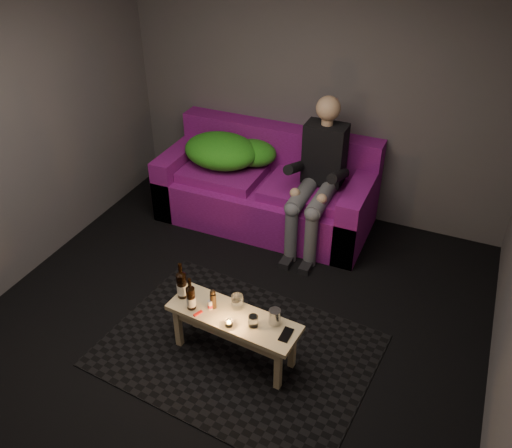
{
  "coord_description": "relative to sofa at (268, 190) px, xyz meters",
  "views": [
    {
      "loc": [
        1.51,
        -2.68,
        3.19
      ],
      "look_at": [
        -0.11,
        0.99,
        0.48
      ],
      "focal_mm": 38.0,
      "sensor_mm": 36.0,
      "label": 1
    }
  ],
  "objects": [
    {
      "name": "floor",
      "position": [
        0.34,
        -1.82,
        -0.34
      ],
      "size": [
        4.5,
        4.5,
        0.0
      ],
      "primitive_type": "plane",
      "color": "black",
      "rests_on": "ground"
    },
    {
      "name": "pepper_mill",
      "position": [
        0.35,
        -1.88,
        0.14
      ],
      "size": [
        0.05,
        0.05,
        0.13
      ],
      "primitive_type": "cylinder",
      "rotation": [
        0.0,
        0.0,
        0.09
      ],
      "color": "black",
      "rests_on": "coffee_table"
    },
    {
      "name": "steel_cup",
      "position": [
        0.83,
        -1.85,
        0.14
      ],
      "size": [
        0.09,
        0.09,
        0.12
      ],
      "primitive_type": "cylinder",
      "rotation": [
        0.0,
        0.0,
        0.04
      ],
      "color": "#AEAFB5",
      "rests_on": "coffee_table"
    },
    {
      "name": "sofa",
      "position": [
        0.0,
        0.0,
        0.0
      ],
      "size": [
        2.16,
        0.97,
        0.93
      ],
      "color": "#6D0E5E",
      "rests_on": "floor"
    },
    {
      "name": "smartphone",
      "position": [
        0.95,
        -1.93,
        0.08
      ],
      "size": [
        0.07,
        0.14,
        0.01
      ],
      "primitive_type": "cube",
      "rotation": [
        0.0,
        0.0,
        -0.01
      ],
      "color": "black",
      "rests_on": "coffee_table"
    },
    {
      "name": "tumbler_front",
      "position": [
        0.7,
        -1.94,
        0.12
      ],
      "size": [
        0.08,
        0.08,
        0.09
      ],
      "primitive_type": "cylinder",
      "rotation": [
        0.0,
        0.0,
        -0.12
      ],
      "color": "white",
      "rests_on": "coffee_table"
    },
    {
      "name": "coffee_table",
      "position": [
        0.52,
        -1.9,
        0.0
      ],
      "size": [
        1.04,
        0.42,
        0.41
      ],
      "rotation": [
        0.0,
        0.0,
        -0.09
      ],
      "color": "tan",
      "rests_on": "rug"
    },
    {
      "name": "beer_bottle_b",
      "position": [
        0.2,
        -1.95,
        0.18
      ],
      "size": [
        0.07,
        0.07,
        0.28
      ],
      "color": "black",
      "rests_on": "coffee_table"
    },
    {
      "name": "green_blanket",
      "position": [
        -0.45,
        -0.01,
        0.36
      ],
      "size": [
        0.95,
        0.65,
        0.32
      ],
      "color": "#1D8E19",
      "rests_on": "sofa"
    },
    {
      "name": "tealight",
      "position": [
        0.54,
        -2.01,
        0.1
      ],
      "size": [
        0.06,
        0.06,
        0.04
      ],
      "color": "white",
      "rests_on": "coffee_table"
    },
    {
      "name": "person",
      "position": [
        0.58,
        -0.18,
        0.41
      ],
      "size": [
        0.39,
        0.9,
        1.44
      ],
      "color": "black",
      "rests_on": "sofa"
    },
    {
      "name": "rug",
      "position": [
        0.52,
        -1.85,
        -0.33
      ],
      "size": [
        2.16,
        1.66,
        0.01
      ],
      "primitive_type": "cube",
      "rotation": [
        0.0,
        0.0,
        -0.09
      ],
      "color": "black",
      "rests_on": "floor"
    },
    {
      "name": "room",
      "position": [
        0.34,
        -1.35,
        1.31
      ],
      "size": [
        4.5,
        4.5,
        4.5
      ],
      "color": "silver",
      "rests_on": "ground"
    },
    {
      "name": "beer_bottle_a",
      "position": [
        0.07,
        -1.87,
        0.19
      ],
      "size": [
        0.08,
        0.08,
        0.31
      ],
      "color": "black",
      "rests_on": "coffee_table"
    },
    {
      "name": "salt_shaker",
      "position": [
        0.33,
        -1.9,
        0.12
      ],
      "size": [
        0.04,
        0.04,
        0.08
      ],
      "primitive_type": "cylinder",
      "rotation": [
        0.0,
        0.0,
        0.23
      ],
      "color": "silver",
      "rests_on": "coffee_table"
    },
    {
      "name": "tumbler_back",
      "position": [
        0.51,
        -1.81,
        0.13
      ],
      "size": [
        0.09,
        0.09,
        0.11
      ],
      "primitive_type": "cylinder",
      "rotation": [
        0.0,
        0.0,
        0.01
      ],
      "color": "white",
      "rests_on": "coffee_table"
    },
    {
      "name": "red_lighter",
      "position": [
        0.27,
        -1.99,
        0.08
      ],
      "size": [
        0.05,
        0.08,
        0.01
      ],
      "primitive_type": "cube",
      "rotation": [
        0.0,
        0.0,
        -0.41
      ],
      "color": "red",
      "rests_on": "coffee_table"
    }
  ]
}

